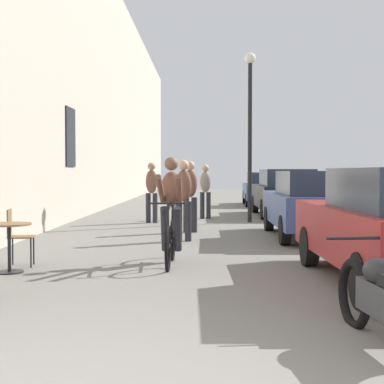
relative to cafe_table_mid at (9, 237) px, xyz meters
The scene contains 12 objects.
building_facade_left 10.22m from the cafe_table_mid, 98.03° to the left, with size 0.54×68.00×9.66m.
cafe_table_mid is the anchor object (origin of this frame).
cafe_chair_mid_toward_street 0.55m from the cafe_table_mid, 97.82° to the left, with size 0.44×0.44×0.89m.
cyclist_on_bicycle 2.48m from the cafe_table_mid, 20.19° to the left, with size 0.52×1.76×1.74m.
pedestrian_near 4.54m from the cafe_table_mid, 57.82° to the left, with size 0.38×0.30×1.72m.
pedestrian_mid 6.13m from the cafe_table_mid, 65.84° to the left, with size 0.36×0.27×1.73m.
pedestrian_far 8.24m from the cafe_table_mid, 80.68° to the left, with size 0.36×0.27×1.73m.
pedestrian_furthest 10.03m from the cafe_table_mid, 73.29° to the left, with size 0.38×0.29×1.69m.
street_lamp 9.74m from the cafe_table_mid, 63.65° to the left, with size 0.32×0.32×4.90m.
parked_car_second 6.88m from the cafe_table_mid, 40.42° to the left, with size 1.78×4.18×1.48m.
parked_car_third 11.90m from the cafe_table_mid, 62.58° to the left, with size 1.86×4.35×1.54m.
parked_car_fourth 17.43m from the cafe_table_mid, 71.86° to the left, with size 1.79×4.07×1.43m.
Camera 1 is at (0.68, -3.42, 1.48)m, focal length 53.56 mm.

